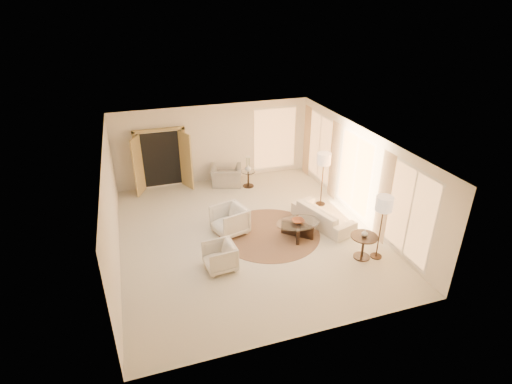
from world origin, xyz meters
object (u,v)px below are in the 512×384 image
object	(u,v)px
armchair_left	(230,219)
floor_lamp_far	(384,207)
sofa	(323,215)
accent_chair	(226,173)
coffee_table	(298,228)
armchair_right	(220,256)
end_table	(363,243)
end_vase	(365,233)
floor_lamp_near	(324,161)
side_vase	(248,168)
side_table	(248,177)
bowl	(298,221)

from	to	relation	value
armchair_left	floor_lamp_far	bearing A→B (deg)	39.04
sofa	accent_chair	xyz separation A→B (m)	(-2.06, 3.56, 0.17)
coffee_table	floor_lamp_far	size ratio (longest dim) A/B	0.86
armchair_right	end_table	bearing A→B (deg)	74.23
accent_chair	end_vase	world-z (taller)	accent_chair
accent_chair	floor_lamp_near	xyz separation A→B (m)	(2.56, -2.40, 1.05)
end_table	end_vase	size ratio (longest dim) A/B	4.01
coffee_table	end_vase	bearing A→B (deg)	-50.22
end_table	armchair_left	bearing A→B (deg)	143.01
floor_lamp_far	side_vase	world-z (taller)	floor_lamp_far
floor_lamp_far	side_vase	distance (m)	5.55
armchair_right	side_table	world-z (taller)	armchair_right
armchair_left	floor_lamp_near	size ratio (longest dim) A/B	0.50
sofa	end_table	xyz separation A→B (m)	(0.21, -1.84, 0.15)
side_table	side_vase	size ratio (longest dim) A/B	2.56
armchair_left	end_vase	distance (m)	3.73
coffee_table	end_table	size ratio (longest dim) A/B	2.20
sofa	side_vase	distance (m)	3.49
armchair_right	end_vase	size ratio (longest dim) A/B	4.39
sofa	end_vase	distance (m)	1.91
floor_lamp_near	end_table	bearing A→B (deg)	-95.54
armchair_right	floor_lamp_near	size ratio (longest dim) A/B	0.42
bowl	end_vase	xyz separation A→B (m)	(1.20, -1.45, 0.23)
armchair_left	accent_chair	xyz separation A→B (m)	(0.70, 3.16, 0.02)
end_table	floor_lamp_near	world-z (taller)	floor_lamp_near
floor_lamp_near	end_vase	distance (m)	3.12
coffee_table	floor_lamp_far	world-z (taller)	floor_lamp_far
sofa	accent_chair	world-z (taller)	accent_chair
floor_lamp_far	accent_chair	bearing A→B (deg)	115.66
bowl	end_vase	world-z (taller)	end_vase
accent_chair	coffee_table	xyz separation A→B (m)	(1.07, -3.96, -0.18)
armchair_left	side_table	bearing A→B (deg)	137.21
end_vase	floor_lamp_near	bearing A→B (deg)	84.46
end_vase	accent_chair	bearing A→B (deg)	112.79
floor_lamp_near	side_vase	size ratio (longest dim) A/B	7.69
armchair_right	floor_lamp_far	size ratio (longest dim) A/B	0.43
accent_chair	bowl	size ratio (longest dim) A/B	3.11
armchair_right	side_vase	world-z (taller)	side_vase
accent_chair	coffee_table	distance (m)	4.10
floor_lamp_far	end_vase	world-z (taller)	floor_lamp_far
floor_lamp_near	sofa	bearing A→B (deg)	-113.58
armchair_left	coffee_table	bearing A→B (deg)	49.83
side_table	floor_lamp_near	xyz separation A→B (m)	(1.85, -2.04, 1.16)
end_table	sofa	bearing A→B (deg)	96.64
floor_lamp_far	armchair_right	bearing A→B (deg)	168.80
end_vase	side_vase	distance (m)	5.28
armchair_left	accent_chair	distance (m)	3.24
armchair_right	accent_chair	xyz separation A→B (m)	(1.36, 4.71, 0.09)
floor_lamp_near	floor_lamp_far	bearing A→B (deg)	-88.50
side_vase	accent_chair	bearing A→B (deg)	153.06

